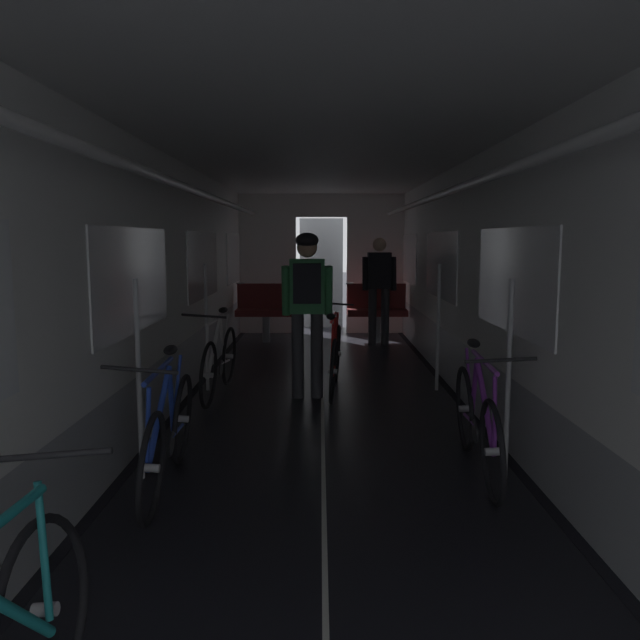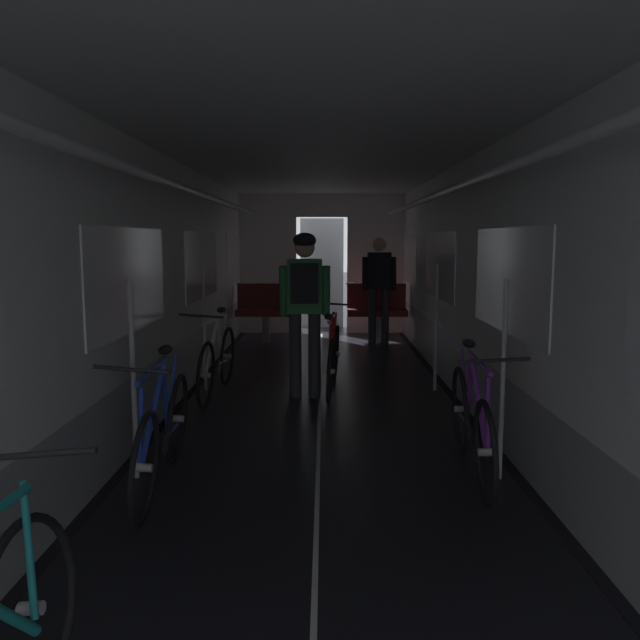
# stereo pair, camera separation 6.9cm
# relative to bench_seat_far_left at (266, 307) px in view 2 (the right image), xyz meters

# --- Properties ---
(train_car_shell) EXTENTS (3.14, 12.34, 2.57)m
(train_car_shell) POSITION_rel_bench_seat_far_left_xyz_m (0.90, -4.47, 1.13)
(train_car_shell) COLOR black
(train_car_shell) RESTS_ON ground
(bench_seat_far_left) EXTENTS (0.98, 0.51, 0.95)m
(bench_seat_far_left) POSITION_rel_bench_seat_far_left_xyz_m (0.00, 0.00, 0.00)
(bench_seat_far_left) COLOR gray
(bench_seat_far_left) RESTS_ON ground
(bench_seat_far_right) EXTENTS (0.98, 0.51, 0.95)m
(bench_seat_far_right) POSITION_rel_bench_seat_far_left_xyz_m (1.80, 0.00, 0.00)
(bench_seat_far_right) COLOR gray
(bench_seat_far_right) RESTS_ON ground
(bicycle_white) EXTENTS (0.44, 1.69, 0.94)m
(bicycle_white) POSITION_rel_bench_seat_far_left_xyz_m (-0.19, -3.61, -0.18)
(bicycle_white) COLOR black
(bicycle_white) RESTS_ON ground
(bicycle_blue) EXTENTS (0.44, 1.69, 0.95)m
(bicycle_blue) POSITION_rel_bench_seat_far_left_xyz_m (-0.13, -6.16, -0.19)
(bicycle_blue) COLOR black
(bicycle_blue) RESTS_ON ground
(bicycle_purple) EXTENTS (0.44, 1.69, 0.94)m
(bicycle_purple) POSITION_rel_bench_seat_far_left_xyz_m (2.00, -5.87, -0.18)
(bicycle_purple) COLOR black
(bicycle_purple) RESTS_ON ground
(person_cyclist_aisle) EXTENTS (0.53, 0.39, 1.73)m
(person_cyclist_aisle) POSITION_rel_bench_seat_far_left_xyz_m (0.75, -3.72, 0.50)
(person_cyclist_aisle) COLOR #2D2D33
(person_cyclist_aisle) RESTS_ON ground
(bicycle_red_in_aisle) EXTENTS (0.44, 1.69, 0.94)m
(bicycle_red_in_aisle) POSITION_rel_bench_seat_far_left_xyz_m (1.04, -3.45, -0.18)
(bicycle_red_in_aisle) COLOR black
(bicycle_red_in_aisle) RESTS_ON ground
(person_standing_near_bench) EXTENTS (0.53, 0.23, 1.69)m
(person_standing_near_bench) POSITION_rel_bench_seat_far_left_xyz_m (1.80, -0.38, 0.41)
(person_standing_near_bench) COLOR #2D2D33
(person_standing_near_bench) RESTS_ON ground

